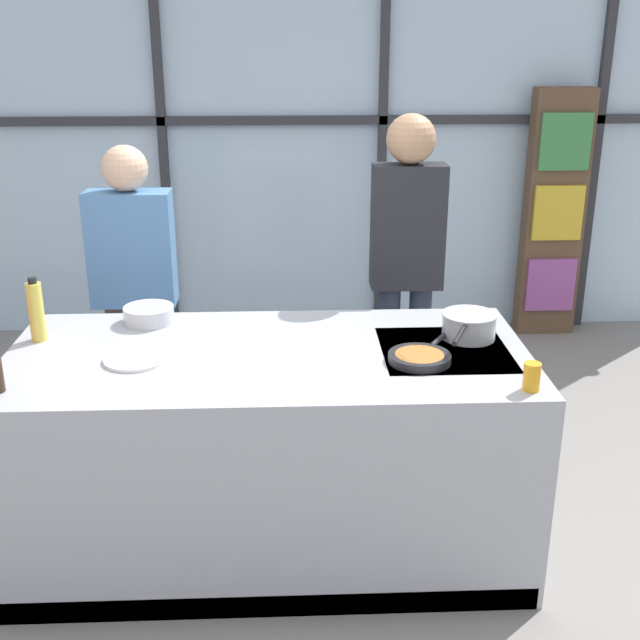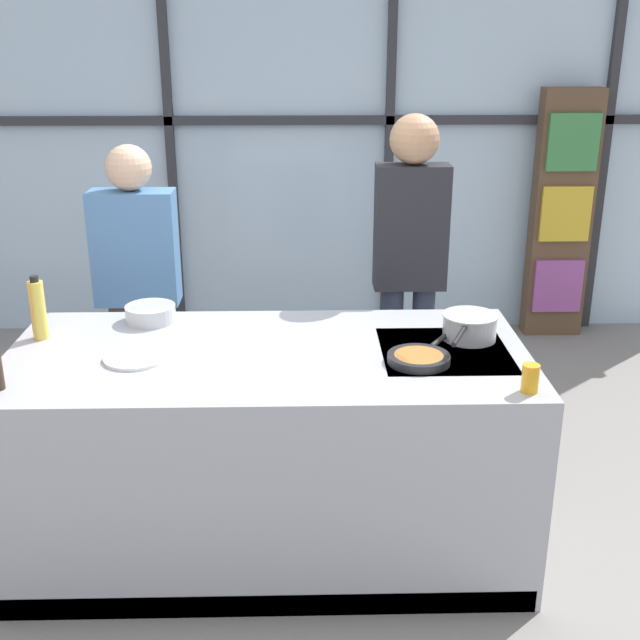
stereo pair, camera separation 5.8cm
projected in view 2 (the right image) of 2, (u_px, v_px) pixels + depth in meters
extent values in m
plane|color=gray|center=(272.00, 539.00, 3.58)|extent=(18.00, 18.00, 0.00)
cube|color=silver|center=(280.00, 140.00, 5.65)|extent=(6.40, 0.04, 2.80)
cube|color=#2D2D33|center=(280.00, 120.00, 5.56)|extent=(6.40, 0.06, 0.06)
cube|color=#2D2D33|center=(170.00, 141.00, 5.59)|extent=(0.06, 0.06, 2.80)
cube|color=#2D2D33|center=(389.00, 140.00, 5.62)|extent=(0.06, 0.06, 2.80)
cube|color=#2D2D33|center=(606.00, 140.00, 5.66)|extent=(0.06, 0.06, 2.80)
cube|color=brown|center=(561.00, 216.00, 5.71)|extent=(0.42, 0.16, 1.77)
cube|color=#994C93|center=(558.00, 286.00, 5.79)|extent=(0.35, 0.03, 0.39)
cube|color=gold|center=(566.00, 214.00, 5.61)|extent=(0.35, 0.03, 0.39)
cube|color=#3D8447|center=(573.00, 142.00, 5.44)|extent=(0.35, 0.03, 0.39)
cube|color=#A8AAB2|center=(270.00, 450.00, 3.43)|extent=(2.13, 1.00, 0.91)
cube|color=black|center=(444.00, 352.00, 3.29)|extent=(0.52, 0.52, 0.01)
cube|color=black|center=(268.00, 603.00, 3.11)|extent=(2.09, 0.03, 0.10)
cylinder|color=#38383D|center=(418.00, 363.00, 3.17)|extent=(0.13, 0.13, 0.01)
cylinder|color=#38383D|center=(481.00, 363.00, 3.17)|extent=(0.13, 0.13, 0.01)
cylinder|color=#38383D|center=(410.00, 340.00, 3.40)|extent=(0.13, 0.13, 0.01)
cylinder|color=#38383D|center=(469.00, 340.00, 3.41)|extent=(0.13, 0.13, 0.01)
cylinder|color=#47382D|center=(163.00, 373.00, 4.30)|extent=(0.14, 0.14, 0.81)
cylinder|color=#47382D|center=(128.00, 373.00, 4.30)|extent=(0.14, 0.14, 0.81)
cube|color=#4C7AAD|center=(135.00, 248.00, 4.06)|extent=(0.42, 0.19, 0.58)
sphere|color=#D8AD8C|center=(128.00, 168.00, 3.92)|extent=(0.23, 0.23, 0.23)
cylinder|color=#232838|center=(421.00, 365.00, 4.32)|extent=(0.12, 0.12, 0.88)
cylinder|color=#232838|center=(390.00, 365.00, 4.31)|extent=(0.12, 0.12, 0.88)
cube|color=#232328|center=(411.00, 227.00, 4.06)|extent=(0.37, 0.17, 0.63)
sphere|color=tan|center=(415.00, 139.00, 3.90)|extent=(0.25, 0.25, 0.25)
cylinder|color=#232326|center=(419.00, 359.00, 3.16)|extent=(0.25, 0.25, 0.03)
cylinder|color=#B26B2D|center=(419.00, 356.00, 3.16)|extent=(0.19, 0.19, 0.01)
cylinder|color=#232326|center=(441.00, 339.00, 3.34)|extent=(0.13, 0.18, 0.02)
cylinder|color=silver|center=(470.00, 327.00, 3.39)|extent=(0.23, 0.23, 0.11)
cylinder|color=silver|center=(470.00, 315.00, 3.37)|extent=(0.23, 0.23, 0.01)
cylinder|color=black|center=(459.00, 336.00, 3.19)|extent=(0.10, 0.19, 0.02)
cylinder|color=white|center=(135.00, 358.00, 3.19)|extent=(0.25, 0.25, 0.01)
cylinder|color=silver|center=(151.00, 313.00, 3.60)|extent=(0.22, 0.22, 0.07)
cylinder|color=#4C4C51|center=(150.00, 307.00, 3.59)|extent=(0.18, 0.18, 0.01)
cylinder|color=#E0CC4C|center=(38.00, 310.00, 3.37)|extent=(0.06, 0.06, 0.25)
cylinder|color=black|center=(34.00, 279.00, 3.32)|extent=(0.04, 0.04, 0.02)
cylinder|color=orange|center=(530.00, 378.00, 2.90)|extent=(0.06, 0.06, 0.11)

